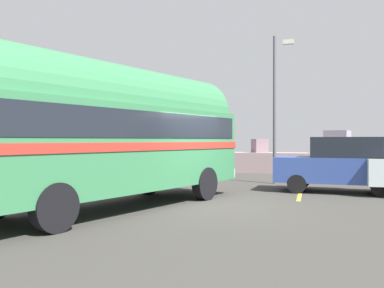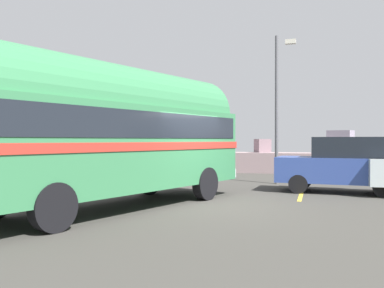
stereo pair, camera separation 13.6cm
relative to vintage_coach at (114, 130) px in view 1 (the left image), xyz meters
The scene contains 5 objects.
ground 3.14m from the vintage_coach, 32.56° to the left, with size 32.00×26.00×0.02m.
breakwater 13.38m from the vintage_coach, 79.89° to the left, with size 31.36×2.00×2.48m.
vintage_coach is the anchor object (origin of this frame).
parked_car_nearest 7.78m from the vintage_coach, 41.11° to the left, with size 4.21×1.98×1.86m.
lamp_post 8.29m from the vintage_coach, 64.57° to the left, with size 0.78×0.95×5.98m.
Camera 1 is at (2.88, -10.78, 1.78)m, focal length 38.25 mm.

